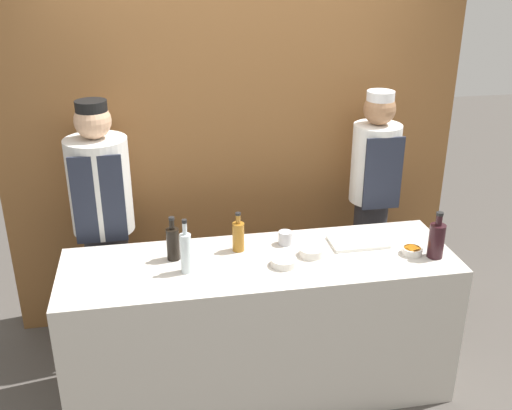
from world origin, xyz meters
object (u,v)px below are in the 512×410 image
at_px(bottle_amber, 238,236).
at_px(chef_left, 104,223).
at_px(sauce_bowl_orange, 412,250).
at_px(sauce_bowl_green, 311,252).
at_px(bottle_soy, 173,243).
at_px(chef_right, 372,202).
at_px(bottle_clear, 186,252).
at_px(cutting_board, 358,242).
at_px(bottle_wine, 436,240).
at_px(sauce_bowl_purple, 284,262).
at_px(cup_steel, 285,238).

xyz_separation_m(bottle_amber, chef_left, (-0.78, 0.47, -0.07)).
bearing_deg(bottle_amber, sauce_bowl_orange, -13.09).
height_order(sauce_bowl_green, bottle_soy, bottle_soy).
xyz_separation_m(bottle_soy, chef_right, (1.37, 0.51, -0.07)).
xyz_separation_m(sauce_bowl_green, bottle_clear, (-0.71, -0.06, 0.10)).
xyz_separation_m(cutting_board, bottle_wine, (0.37, -0.23, 0.10)).
xyz_separation_m(sauce_bowl_purple, chef_left, (-1.00, 0.70, -0.00)).
distance_m(cutting_board, chef_left, 1.58).
relative_size(bottle_amber, cup_steel, 2.95).
relative_size(chef_left, chef_right, 1.01).
relative_size(sauce_bowl_orange, bottle_soy, 0.46).
xyz_separation_m(sauce_bowl_purple, bottle_soy, (-0.59, 0.19, 0.08)).
relative_size(cup_steel, chef_right, 0.05).
bearing_deg(bottle_wine, chef_left, 158.17).
bearing_deg(bottle_wine, chef_right, 97.29).
bearing_deg(bottle_clear, sauce_bowl_purple, -3.03).
distance_m(chef_left, chef_right, 1.77).
height_order(cutting_board, cup_steel, cup_steel).
xyz_separation_m(bottle_amber, cup_steel, (0.28, 0.03, -0.05)).
bearing_deg(cutting_board, bottle_amber, 176.48).
height_order(cutting_board, chef_left, chef_left).
distance_m(sauce_bowl_purple, bottle_soy, 0.63).
bearing_deg(chef_left, cutting_board, -18.97).
bearing_deg(bottle_amber, bottle_soy, -174.12).
bearing_deg(sauce_bowl_orange, chef_right, 88.50).
distance_m(cup_steel, chef_right, 0.83).
relative_size(sauce_bowl_purple, sauce_bowl_orange, 1.22).
xyz_separation_m(sauce_bowl_green, chef_left, (-1.18, 0.61, -0.00)).
relative_size(bottle_clear, chef_left, 0.18).
distance_m(bottle_amber, chef_left, 0.92).
xyz_separation_m(sauce_bowl_purple, bottle_amber, (-0.22, 0.22, 0.07)).
bearing_deg(chef_right, chef_left, -179.99).
distance_m(cup_steel, chef_left, 1.16).
distance_m(sauce_bowl_orange, bottle_soy, 1.36).
relative_size(sauce_bowl_orange, chef_right, 0.07).
relative_size(bottle_soy, chef_right, 0.15).
xyz_separation_m(cutting_board, chef_right, (0.28, 0.51, 0.02)).
bearing_deg(sauce_bowl_orange, bottle_soy, 172.08).
height_order(sauce_bowl_green, cup_steel, cup_steel).
relative_size(cutting_board, bottle_soy, 1.28).
height_order(bottle_wine, bottle_clear, bottle_clear).
xyz_separation_m(sauce_bowl_orange, bottle_wine, (0.11, -0.05, 0.08)).
distance_m(bottle_soy, cup_steel, 0.67).
xyz_separation_m(bottle_clear, chef_left, (-0.47, 0.67, -0.10)).
height_order(bottle_wine, chef_right, chef_right).
distance_m(sauce_bowl_green, bottle_soy, 0.78).
relative_size(sauce_bowl_orange, chef_left, 0.07).
height_order(bottle_clear, chef_right, chef_right).
distance_m(sauce_bowl_green, bottle_amber, 0.43).
distance_m(bottle_wine, bottle_clear, 1.40).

